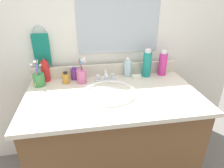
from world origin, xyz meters
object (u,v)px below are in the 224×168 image
(bottle_soap_pink, at_px, (163,64))
(soap_bar, at_px, (137,77))
(bottle_oil_amber, at_px, (66,78))
(bottle_spray_red, at_px, (45,71))
(bottle_gel_clear, at_px, (128,68))
(faucet, at_px, (105,77))
(hand_towel, at_px, (42,50))
(cup_green, at_px, (39,79))
(bottle_mouthwash_teal, at_px, (147,64))
(cup_pink, at_px, (82,76))
(bottle_cream_purple, at_px, (74,74))

(bottle_soap_pink, distance_m, soap_bar, 0.23)
(bottle_oil_amber, relative_size, bottle_spray_red, 0.47)
(bottle_oil_amber, bearing_deg, bottle_gel_clear, 5.68)
(faucet, distance_m, soap_bar, 0.24)
(hand_towel, distance_m, bottle_soap_pink, 0.90)
(bottle_gel_clear, bearing_deg, hand_towel, 173.88)
(bottle_spray_red, bearing_deg, bottle_oil_amber, -23.29)
(hand_towel, relative_size, cup_green, 1.13)
(bottle_soap_pink, bearing_deg, bottle_gel_clear, 177.62)
(bottle_mouthwash_teal, relative_size, cup_pink, 1.15)
(faucet, bearing_deg, cup_green, -179.41)
(bottle_mouthwash_teal, distance_m, soap_bar, 0.13)
(faucet, bearing_deg, bottle_cream_purple, 163.08)
(bottle_mouthwash_teal, bearing_deg, hand_towel, 173.73)
(bottle_spray_red, relative_size, cup_pink, 0.98)
(bottle_cream_purple, bearing_deg, bottle_spray_red, 179.01)
(faucet, xyz_separation_m, cup_green, (-0.46, -0.00, 0.02))
(bottle_mouthwash_teal, height_order, cup_green, bottle_mouthwash_teal)
(hand_towel, relative_size, faucet, 1.38)
(bottle_mouthwash_teal, xyz_separation_m, cup_green, (-0.78, -0.04, -0.05))
(bottle_spray_red, distance_m, cup_pink, 0.26)
(cup_pink, bearing_deg, bottle_spray_red, 164.53)
(bottle_mouthwash_teal, bearing_deg, bottle_cream_purple, 176.84)
(bottle_soap_pink, bearing_deg, soap_bar, -170.31)
(hand_towel, relative_size, bottle_cream_purple, 2.34)
(soap_bar, bearing_deg, bottle_gel_clear, 141.20)
(faucet, bearing_deg, bottle_soap_pink, 5.53)
(faucet, height_order, bottle_gel_clear, bottle_gel_clear)
(bottle_mouthwash_teal, height_order, cup_pink, bottle_mouthwash_teal)
(bottle_cream_purple, bearing_deg, cup_green, -163.17)
(bottle_mouthwash_teal, distance_m, bottle_oil_amber, 0.61)
(bottle_oil_amber, distance_m, cup_green, 0.18)
(bottle_gel_clear, height_order, bottle_oil_amber, bottle_gel_clear)
(bottle_mouthwash_teal, distance_m, bottle_cream_purple, 0.55)
(bottle_gel_clear, relative_size, bottle_spray_red, 0.82)
(bottle_oil_amber, xyz_separation_m, bottle_soap_pink, (0.73, 0.03, 0.05))
(hand_towel, xyz_separation_m, bottle_oil_amber, (0.15, -0.11, -0.18))
(hand_towel, relative_size, bottle_gel_clear, 1.50)
(bottle_oil_amber, bearing_deg, bottle_spray_red, 156.71)
(bottle_oil_amber, height_order, bottle_soap_pink, bottle_soap_pink)
(bottle_oil_amber, bearing_deg, bottle_mouthwash_teal, 2.67)
(hand_towel, height_order, bottle_soap_pink, hand_towel)
(bottle_cream_purple, relative_size, cup_pink, 0.52)
(bottle_gel_clear, bearing_deg, bottle_mouthwash_teal, -6.89)
(faucet, relative_size, cup_pink, 0.88)
(bottle_spray_red, bearing_deg, bottle_cream_purple, -0.99)
(faucet, height_order, bottle_mouthwash_teal, bottle_mouthwash_teal)
(bottle_soap_pink, xyz_separation_m, cup_pink, (-0.62, -0.04, -0.04))
(hand_towel, bearing_deg, bottle_soap_pink, -4.97)
(cup_green, relative_size, soap_bar, 3.03)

